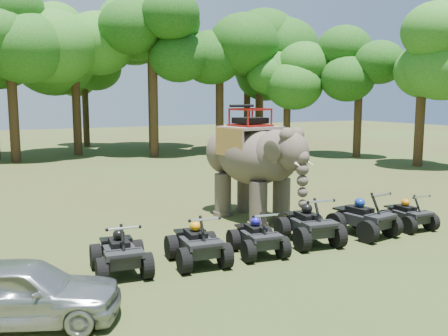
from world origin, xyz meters
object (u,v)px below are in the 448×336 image
Objects in this scene: parked_car at (22,291)px; atv_3 at (309,220)px; atv_2 at (258,232)px; atv_4 at (364,213)px; elephant at (252,163)px; atv_0 at (120,247)px; atv_1 at (197,238)px; atv_5 at (408,211)px.

atv_3 is (7.72, 1.64, 0.08)m from parked_car.
atv_4 is at bearing 9.20° from atv_2.
parked_car is at bearing -178.88° from atv_4.
atv_0 is (-5.46, -3.22, -1.28)m from elephant.
atv_1 is at bearing -174.49° from atv_2.
atv_1 is 3.51m from atv_3.
atv_3 is (5.41, -0.08, 0.05)m from atv_0.
parked_car reaches higher than atv_2.
atv_2 is (1.70, -0.07, -0.04)m from atv_1.
atv_0 is at bearing -179.18° from atv_1.
atv_3 is 1.01× the size of atv_4.
atv_2 is 0.88× the size of atv_4.
atv_3 is at bearing 5.64° from atv_0.
atv_4 is (9.66, 1.55, 0.08)m from parked_car.
atv_2 is at bearing -176.49° from atv_5.
atv_4 reaches higher than atv_0.
parked_car is 1.93× the size of atv_4.
atv_4 is 1.20× the size of atv_5.
elephant is 4.16m from atv_2.
atv_3 reaches higher than atv_2.
parked_car is 2.31× the size of atv_5.
atv_3 is 1.94m from atv_4.
atv_3 is at bearing -99.69° from elephant.
atv_5 is at bearing -51.62° from elephant.
atv_2 is (-1.87, -3.48, -1.31)m from elephant.
atv_2 is at bearing 173.37° from atv_4.
atv_0 reaches higher than atv_5.
atv_4 is at bearing -57.35° from parked_car.
atv_2 is 1.06× the size of atv_5.
parked_car is at bearing -169.44° from atv_5.
atv_2 is 5.56m from atv_5.
atv_1 is at bearing -170.18° from atv_3.
atv_5 is (3.69, -3.43, -1.34)m from elephant.
atv_3 reaches higher than parked_car.
elephant is at bearing 37.03° from atv_0.
atv_0 is at bearing -172.73° from atv_3.
atv_1 is at bearing 0.93° from atv_0.
atv_5 is at bearing -59.02° from parked_car.
parked_car is 11.56m from atv_5.
parked_car is 1.91× the size of atv_3.
atv_5 is (11.47, 1.51, -0.04)m from parked_car.
atv_4 is (3.75, 0.09, 0.08)m from atv_2.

